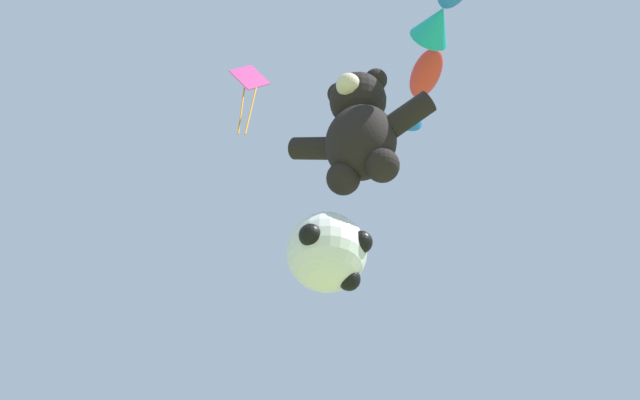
% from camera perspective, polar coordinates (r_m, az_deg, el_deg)
% --- Properties ---
extents(teddy_bear_kite, '(2.21, 0.97, 2.24)m').
position_cam_1_polar(teddy_bear_kite, '(8.88, 3.63, 6.58)').
color(teddy_bear_kite, black).
extents(soccer_ball_kite, '(1.13, 1.12, 1.04)m').
position_cam_1_polar(soccer_ball_kite, '(7.88, 0.69, -4.78)').
color(soccer_ball_kite, white).
extents(fish_kite_crimson, '(1.39, 1.56, 0.61)m').
position_cam_1_polar(fish_kite_crimson, '(11.27, 8.99, 9.78)').
color(fish_kite_crimson, red).
extents(fish_kite_cobalt, '(1.46, 1.54, 0.62)m').
position_cam_1_polar(fish_kite_cobalt, '(9.78, 11.52, 17.41)').
color(fish_kite_cobalt, blue).
extents(diamond_kite, '(0.60, 0.64, 2.27)m').
position_cam_1_polar(diamond_kite, '(12.44, -6.51, 10.35)').
color(diamond_kite, '#E53F9E').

